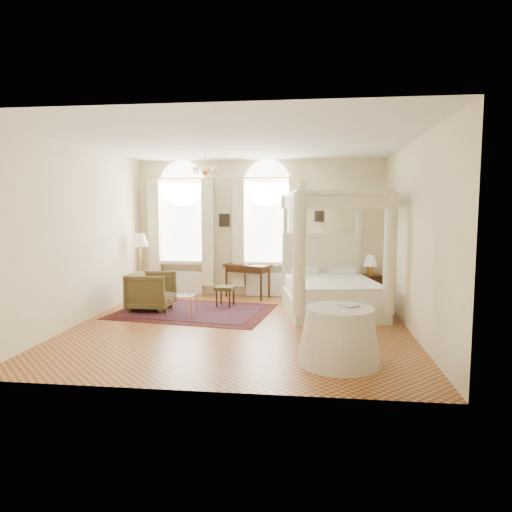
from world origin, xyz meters
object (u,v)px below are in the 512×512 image
at_px(stool, 225,290).
at_px(floor_lamp, 140,243).
at_px(canopy_bed, 332,286).
at_px(armchair, 151,291).
at_px(writing_desk, 248,269).
at_px(coffee_table, 182,296).
at_px(side_table, 339,336).
at_px(nightstand, 372,288).

height_order(stool, floor_lamp, floor_lamp).
bearing_deg(canopy_bed, armchair, -176.83).
bearing_deg(writing_desk, floor_lamp, -167.29).
distance_m(coffee_table, side_table, 3.96).
distance_m(nightstand, writing_desk, 2.96).
xyz_separation_m(armchair, floor_lamp, (-0.63, 1.04, 0.92)).
relative_size(canopy_bed, floor_lamp, 1.65).
bearing_deg(writing_desk, side_table, -67.11).
bearing_deg(writing_desk, stool, -106.83).
bearing_deg(stool, coffee_table, -133.02).
distance_m(nightstand, coffee_table, 4.46).
bearing_deg(canopy_bed, floor_lamp, 169.23).
xyz_separation_m(canopy_bed, stool, (-2.27, 0.27, -0.18)).
bearing_deg(side_table, armchair, 142.07).
bearing_deg(nightstand, armchair, -161.46).
relative_size(armchair, floor_lamp, 0.57).
distance_m(armchair, side_table, 4.74).
bearing_deg(stool, nightstand, 18.87).
height_order(nightstand, floor_lamp, floor_lamp).
relative_size(writing_desk, armchair, 1.36).
xyz_separation_m(armchair, side_table, (3.74, -2.91, -0.02)).
height_order(armchair, side_table, armchair).
bearing_deg(armchair, stool, -71.67).
distance_m(canopy_bed, side_table, 3.12).
bearing_deg(armchair, side_table, -127.39).
relative_size(stool, armchair, 0.51).
height_order(nightstand, stool, nightstand).
bearing_deg(floor_lamp, coffee_table, -44.65).
distance_m(floor_lamp, side_table, 5.97).
xyz_separation_m(nightstand, side_table, (-1.03, -4.51, 0.09)).
xyz_separation_m(nightstand, writing_desk, (-2.94, -0.00, 0.39)).
bearing_deg(stool, canopy_bed, -6.78).
relative_size(canopy_bed, coffee_table, 4.11).
height_order(canopy_bed, nightstand, canopy_bed).
distance_m(canopy_bed, nightstand, 1.74).
bearing_deg(writing_desk, canopy_bed, -35.72).
bearing_deg(canopy_bed, coffee_table, -170.10).
height_order(stool, side_table, side_table).
relative_size(canopy_bed, stool, 5.67).
height_order(nightstand, writing_desk, writing_desk).
height_order(armchair, floor_lamp, floor_lamp).
bearing_deg(nightstand, writing_desk, -180.00).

